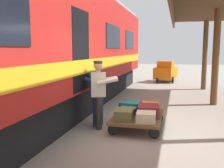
{
  "coord_description": "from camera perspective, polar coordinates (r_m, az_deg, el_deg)",
  "views": [
    {
      "loc": [
        -0.54,
        5.93,
        1.98
      ],
      "look_at": [
        0.99,
        -0.03,
        1.15
      ],
      "focal_mm": 40.78,
      "sensor_mm": 36.0,
      "label": 1
    }
  ],
  "objects": [
    {
      "name": "suitcase_teal_softside",
      "position": [
        7.01,
        4.23,
        -4.95
      ],
      "size": [
        0.58,
        0.61,
        0.24
      ],
      "primitive_type": "cube",
      "rotation": [
        0.0,
        0.0,
        -0.13
      ],
      "color": "#1E666B",
      "rests_on": "luggage_cart"
    },
    {
      "name": "train_car",
      "position": [
        7.04,
        -18.46,
        7.95
      ],
      "size": [
        3.03,
        18.8,
        4.0
      ],
      "color": "#B21E19",
      "rests_on": "ground_plane"
    },
    {
      "name": "suitcase_cream_canvas",
      "position": [
        6.02,
        7.67,
        -7.19
      ],
      "size": [
        0.48,
        0.62,
        0.23
      ],
      "primitive_type": "cube",
      "rotation": [
        0.0,
        0.0,
        0.08
      ],
      "color": "beige",
      "rests_on": "luggage_cart"
    },
    {
      "name": "suitcase_orange_carryall",
      "position": [
        6.94,
        8.6,
        -5.18
      ],
      "size": [
        0.54,
        0.61,
        0.24
      ],
      "primitive_type": "cube",
      "rotation": [
        0.0,
        0.0,
        0.11
      ],
      "color": "#CC6B23",
      "rests_on": "luggage_cart"
    },
    {
      "name": "porter_in_overalls",
      "position": [
        6.62,
        -3.35,
        -1.5
      ],
      "size": [
        0.73,
        0.55,
        1.7
      ],
      "color": "navy",
      "rests_on": "ground_plane"
    },
    {
      "name": "baggage_tug",
      "position": [
        16.1,
        11.93,
        2.7
      ],
      "size": [
        1.44,
        1.9,
        1.3
      ],
      "color": "orange",
      "rests_on": "ground_plane"
    },
    {
      "name": "luggage_cart",
      "position": [
        6.55,
        5.8,
        -7.4
      ],
      "size": [
        1.21,
        1.73,
        0.33
      ],
      "color": "brown",
      "rests_on": "ground_plane"
    },
    {
      "name": "suitcase_slate_roller",
      "position": [
        6.56,
        3.49,
        -6.09
      ],
      "size": [
        0.44,
        0.48,
        0.18
      ],
      "primitive_type": "cube",
      "rotation": [
        0.0,
        0.0,
        -0.04
      ],
      "color": "#4C515B",
      "rests_on": "luggage_cart"
    },
    {
      "name": "suitcase_maroon_trunk",
      "position": [
        6.47,
        8.17,
        -5.93
      ],
      "size": [
        0.57,
        0.67,
        0.27
      ],
      "primitive_type": "cube",
      "rotation": [
        0.0,
        0.0,
        0.1
      ],
      "color": "maroon",
      "rests_on": "luggage_cart"
    },
    {
      "name": "porter_by_door",
      "position": [
        6.37,
        -2.87,
        -1.86
      ],
      "size": [
        0.73,
        0.56,
        1.7
      ],
      "color": "#332D28",
      "rests_on": "ground_plane"
    },
    {
      "name": "ground_plane",
      "position": [
        6.28,
        8.87,
        -10.8
      ],
      "size": [
        60.0,
        60.0,
        0.0
      ],
      "primitive_type": "plane",
      "color": "gray"
    },
    {
      "name": "suitcase_olive_duffel",
      "position": [
        6.1,
        2.64,
        -6.84
      ],
      "size": [
        0.49,
        0.6,
        0.25
      ],
      "primitive_type": "cube",
      "rotation": [
        0.0,
        0.0,
        0.13
      ],
      "color": "brown",
      "rests_on": "luggage_cart"
    }
  ]
}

